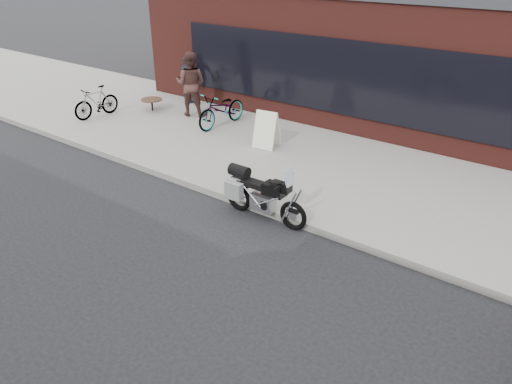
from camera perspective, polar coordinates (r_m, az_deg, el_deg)
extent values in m
plane|color=black|center=(7.44, -15.24, -15.67)|extent=(120.00, 120.00, 0.00)
cube|color=gray|center=(12.13, 11.12, 2.49)|extent=(44.00, 6.00, 0.15)
cube|color=#54201B|center=(18.55, 16.25, 17.18)|extent=(14.00, 10.00, 4.50)
cube|color=black|center=(14.16, 8.04, 13.10)|extent=(10.00, 0.08, 2.00)
torus|color=black|center=(10.13, -1.97, -0.59)|extent=(0.59, 0.10, 0.59)
torus|color=black|center=(9.46, 4.27, -2.73)|extent=(0.59, 0.10, 0.59)
cube|color=#B7B7BC|center=(9.76, 0.84, -1.15)|extent=(0.48, 0.27, 0.33)
cube|color=black|center=(9.47, 2.14, 0.30)|extent=(0.44, 0.28, 0.23)
cube|color=black|center=(9.71, 0.01, 0.88)|extent=(0.48, 0.25, 0.10)
cube|color=black|center=(9.91, -1.41, 0.97)|extent=(0.26, 0.19, 0.12)
cube|color=black|center=(9.29, 3.48, 0.50)|extent=(0.16, 0.21, 0.19)
cube|color=silver|center=(9.17, 3.83, 1.64)|extent=(0.13, 0.26, 0.29)
cylinder|color=black|center=(9.30, 3.17, 0.94)|extent=(0.03, 0.61, 0.03)
cube|color=#B7B7BC|center=(9.91, -1.89, 1.76)|extent=(0.25, 0.26, 0.03)
cube|color=gray|center=(9.82, -2.54, 0.15)|extent=(0.37, 0.16, 0.35)
cylinder|color=black|center=(9.86, -1.90, 2.41)|extent=(0.42, 0.25, 0.24)
cylinder|color=#B7B7BC|center=(10.08, -0.31, -0.62)|extent=(0.49, 0.07, 0.17)
imported|color=gray|center=(14.60, -3.92, 9.40)|extent=(0.69, 1.89, 0.99)
imported|color=gray|center=(16.16, -17.79, 9.76)|extent=(0.51, 1.56, 0.93)
cube|color=white|center=(12.87, 0.99, 7.04)|extent=(0.63, 0.37, 0.95)
cube|color=white|center=(13.08, 1.53, 7.36)|extent=(0.63, 0.37, 0.95)
cylinder|color=black|center=(16.45, -11.79, 9.67)|extent=(0.06, 0.06, 0.34)
cylinder|color=#452E20|center=(16.40, -11.85, 10.30)|extent=(0.66, 0.66, 0.04)
imported|color=#482B26|center=(15.59, -7.47, 12.16)|extent=(1.16, 1.06, 1.95)
imported|color=#353644|center=(16.99, -7.83, 12.62)|extent=(0.97, 0.58, 1.55)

